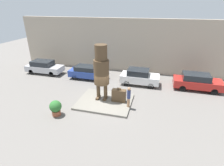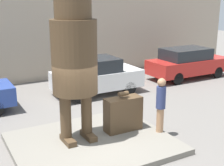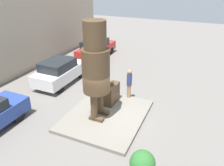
{
  "view_description": "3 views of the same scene",
  "coord_description": "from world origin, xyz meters",
  "px_view_note": "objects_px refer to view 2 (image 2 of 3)",
  "views": [
    {
      "loc": [
        4.11,
        -12.82,
        7.92
      ],
      "look_at": [
        0.69,
        -0.14,
        2.02
      ],
      "focal_mm": 28.0,
      "sensor_mm": 36.0,
      "label": 1
    },
    {
      "loc": [
        -3.68,
        -7.81,
        4.35
      ],
      "look_at": [
        0.68,
        0.02,
        1.88
      ],
      "focal_mm": 50.0,
      "sensor_mm": 36.0,
      "label": 2
    },
    {
      "loc": [
        -8.66,
        -4.18,
        6.68
      ],
      "look_at": [
        0.36,
        -0.16,
        1.85
      ],
      "focal_mm": 35.0,
      "sensor_mm": 36.0,
      "label": 3
    }
  ],
  "objects_px": {
    "giant_suitcase": "(123,114)",
    "parked_car_red": "(188,63)",
    "statue_figure": "(74,46)",
    "tourist": "(161,103)",
    "parked_car_white": "(96,76)"
  },
  "relations": [
    {
      "from": "tourist",
      "to": "parked_car_white",
      "type": "xyz_separation_m",
      "value": [
        0.26,
        5.13,
        -0.27
      ]
    },
    {
      "from": "giant_suitcase",
      "to": "tourist",
      "type": "distance_m",
      "value": 1.25
    },
    {
      "from": "tourist",
      "to": "parked_car_red",
      "type": "height_order",
      "value": "tourist"
    },
    {
      "from": "tourist",
      "to": "statue_figure",
      "type": "bearing_deg",
      "value": 162.8
    },
    {
      "from": "giant_suitcase",
      "to": "parked_car_red",
      "type": "xyz_separation_m",
      "value": [
        6.98,
        4.67,
        0.14
      ]
    },
    {
      "from": "statue_figure",
      "to": "tourist",
      "type": "height_order",
      "value": "statue_figure"
    },
    {
      "from": "statue_figure",
      "to": "parked_car_white",
      "type": "bearing_deg",
      "value": 57.14
    },
    {
      "from": "giant_suitcase",
      "to": "parked_car_red",
      "type": "bearing_deg",
      "value": 33.8
    },
    {
      "from": "giant_suitcase",
      "to": "parked_car_white",
      "type": "relative_size",
      "value": 0.32
    },
    {
      "from": "statue_figure",
      "to": "parked_car_red",
      "type": "relative_size",
      "value": 1.05
    },
    {
      "from": "giant_suitcase",
      "to": "statue_figure",
      "type": "bearing_deg",
      "value": 176.27
    },
    {
      "from": "statue_figure",
      "to": "parked_car_red",
      "type": "bearing_deg",
      "value": 28.1
    },
    {
      "from": "tourist",
      "to": "parked_car_white",
      "type": "height_order",
      "value": "tourist"
    },
    {
      "from": "statue_figure",
      "to": "giant_suitcase",
      "type": "height_order",
      "value": "statue_figure"
    },
    {
      "from": "parked_car_white",
      "to": "tourist",
      "type": "bearing_deg",
      "value": -92.89
    }
  ]
}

